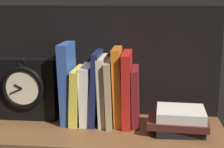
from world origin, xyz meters
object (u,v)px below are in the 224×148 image
Objects in this scene: book_navy_bierce at (96,87)px; book_orange_pandolfini at (118,86)px; book_maroon_dawkins at (135,96)px; book_tan_shortstories at (110,92)px; book_yellow_seinlanguage at (78,95)px; book_red_requiem at (127,88)px; book_cream_twain at (103,90)px; book_blue_modern at (68,83)px; book_stack_side at (179,120)px; book_white_catcher at (87,94)px; framed_clock at (26,89)px.

book_orange_pandolfini reaches higher than book_navy_bierce.
book_tan_shortstories is at bearing 180.00° from book_maroon_dawkins.
book_red_requiem reaches higher than book_yellow_seinlanguage.
book_cream_twain is 0.89× the size of book_orange_pandolfini.
book_tan_shortstories is at bearing 180.00° from book_orange_pandolfini.
book_orange_pandolfini is (15.99, 0.00, -0.66)cm from book_blue_modern.
book_white_catcher is at bearing 169.01° from book_stack_side.
book_white_catcher is 3.59cm from book_navy_bierce.
book_red_requiem is (5.24, 0.00, 1.26)cm from book_tan_shortstories.
book_red_requiem is at bearing 0.00° from book_yellow_seinlanguage.
book_yellow_seinlanguage is 0.72× the size of book_orange_pandolfini.
book_white_catcher is (6.20, 0.00, -3.49)cm from book_blue_modern.
book_cream_twain reaches higher than book_stack_side.
book_red_requiem is 3.53cm from book_maroon_dawkins.
book_yellow_seinlanguage is at bearing 180.00° from book_white_catcher.
book_tan_shortstories is at bearing -0.00° from book_cream_twain.
book_white_catcher is 29.39cm from book_stack_side.
book_tan_shortstories is at bearing 0.00° from book_white_catcher.
book_cream_twain is at bearing 180.00° from book_orange_pandolfini.
book_blue_modern is 14.18cm from framed_clock.
book_navy_bierce reaches higher than book_stack_side.
book_tan_shortstories is 0.89× the size of book_red_requiem.
book_white_catcher is 20.21cm from framed_clock.
book_blue_modern is at bearing 180.00° from book_white_catcher.
book_red_requiem is at bearing 160.68° from book_stack_side.
book_tan_shortstories is (10.50, -0.00, 1.39)cm from book_yellow_seinlanguage.
book_blue_modern is at bearing 180.00° from book_orange_pandolfini.
book_yellow_seinlanguage is 13.33cm from book_orange_pandolfini.
book_tan_shortstories is 22.63cm from book_stack_side.
book_orange_pandolfini reaches higher than book_yellow_seinlanguage.
book_red_requiem is at bearing 0.00° from book_orange_pandolfini.
book_maroon_dawkins is 0.88× the size of framed_clock.
book_blue_modern is 1.38× the size of book_stack_side.
book_orange_pandolfini is at bearing 0.00° from book_navy_bierce.
book_orange_pandolfini is at bearing -0.10° from framed_clock.
book_navy_bierce is at bearing -0.00° from book_blue_modern.
book_stack_side is (31.43, -5.50, -5.25)cm from book_yellow_seinlanguage.
framed_clock is (-27.56, 0.05, 0.14)cm from book_tan_shortstories.
book_orange_pandolfini is 30.02cm from framed_clock.
book_navy_bierce is 4.76cm from book_tan_shortstories.
book_tan_shortstories reaches higher than book_maroon_dawkins.
book_tan_shortstories is 7.92cm from book_maroon_dawkins.
book_navy_bierce is at bearing 167.83° from book_stack_side.
book_red_requiem reaches higher than book_maroon_dawkins.
book_tan_shortstories is (13.58, 0.00, -2.55)cm from book_blue_modern.
book_orange_pandolfini reaches higher than book_white_catcher.
book_red_requiem is 1.24× the size of book_stack_side.
book_stack_side is at bearing -19.32° from book_red_requiem.
book_white_catcher reaches higher than book_stack_side.
book_blue_modern is 1.06× the size of book_orange_pandolfini.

